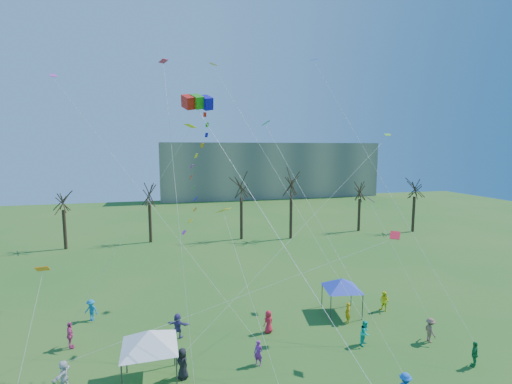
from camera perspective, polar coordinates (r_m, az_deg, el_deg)
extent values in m
cube|color=gray|center=(101.31, 2.15, 3.58)|extent=(60.00, 14.00, 15.00)
cylinder|color=black|center=(54.68, -28.28, -5.31)|extent=(0.44, 0.44, 5.35)
cylinder|color=black|center=(53.84, -16.58, -4.83)|extent=(0.44, 0.44, 5.56)
cylinder|color=black|center=(53.39, -2.35, -4.26)|extent=(0.44, 0.44, 6.24)
cylinder|color=black|center=(53.88, 5.60, -3.95)|extent=(0.44, 0.44, 6.67)
cylinder|color=black|center=(61.08, 16.16, -3.55)|extent=(0.44, 0.44, 5.31)
cylinder|color=black|center=(63.47, 23.88, -3.26)|extent=(0.44, 0.44, 5.78)
cube|color=red|center=(25.28, -10.78, 13.96)|extent=(0.96, 1.36, 1.20)
cube|color=#239D14|center=(25.32, -9.39, 13.98)|extent=(0.96, 1.36, 1.20)
cube|color=#150FC2|center=(25.38, -8.00, 13.99)|extent=(0.96, 1.36, 1.20)
cylinder|color=white|center=(19.95, 2.53, -5.55)|extent=(0.02, 0.02, 19.47)
cylinder|color=#3F3F44|center=(22.42, -12.55, -26.77)|extent=(0.08, 0.08, 2.29)
cylinder|color=#3F3F44|center=(24.91, -20.05, -23.31)|extent=(0.08, 0.08, 2.29)
cylinder|color=#3F3F44|center=(24.83, -12.94, -23.16)|extent=(0.08, 0.08, 2.29)
pyramid|color=white|center=(22.80, -16.70, -21.50)|extent=(4.36, 4.36, 0.98)
cylinder|color=#3F3F44|center=(30.04, 11.87, -17.76)|extent=(0.08, 0.08, 2.08)
cylinder|color=#3F3F44|center=(30.84, 16.68, -17.24)|extent=(0.08, 0.08, 2.08)
cylinder|color=#3F3F44|center=(32.30, 10.51, -15.90)|extent=(0.08, 0.08, 2.08)
cylinder|color=#3F3F44|center=(33.04, 14.99, -15.49)|extent=(0.08, 0.08, 2.08)
pyramid|color=blue|center=(30.97, 13.59, -14.05)|extent=(3.92, 3.92, 0.89)
imported|color=#1C813E|center=(27.95, 31.59, -21.21)|extent=(1.01, 0.83, 1.61)
imported|color=silver|center=(25.11, -28.41, -24.33)|extent=(0.94, 1.62, 1.66)
imported|color=black|center=(23.74, -11.68, -25.28)|extent=(1.01, 1.08, 1.85)
imported|color=purple|center=(24.49, 0.38, -24.36)|extent=(0.70, 0.68, 1.61)
imported|color=#0DC0AB|center=(27.56, 17.08, -20.72)|extent=(1.07, 1.04, 1.74)
imported|color=#8A5D4B|center=(29.49, 26.11, -19.23)|extent=(0.80, 1.20, 1.72)
imported|color=#DF4A8E|center=(28.99, -27.60, -19.66)|extent=(0.68, 1.15, 1.84)
imported|color=#564493|center=(27.90, -12.41, -20.14)|extent=(1.73, 1.17, 1.79)
imported|color=red|center=(27.99, 2.00, -20.01)|extent=(0.98, 0.86, 1.68)
imported|color=orange|center=(30.11, 14.45, -18.24)|extent=(0.48, 0.65, 1.64)
imported|color=#FFF91A|center=(32.89, 19.85, -16.15)|extent=(0.94, 1.02, 1.69)
imported|color=#1678B5|center=(32.33, -24.88, -16.78)|extent=(1.29, 1.09, 1.73)
cube|color=orange|center=(21.16, -30.99, -10.49)|extent=(0.66, 0.75, 0.42)
cylinder|color=white|center=(20.82, -32.92, -20.17)|extent=(0.01, 0.01, 6.90)
cube|color=#E3257D|center=(28.50, -14.59, 19.63)|extent=(0.74, 0.78, 0.21)
cylinder|color=white|center=(22.35, -12.62, -0.77)|extent=(0.01, 0.01, 21.43)
cube|color=yellow|center=(21.17, -5.20, -2.91)|extent=(0.92, 0.94, 0.30)
cylinder|color=white|center=(20.22, -1.00, -16.12)|extent=(0.01, 0.01, 9.81)
cube|color=#17AFA0|center=(26.89, 1.59, 10.99)|extent=(0.71, 0.66, 0.38)
cylinder|color=white|center=(23.14, 10.83, -6.09)|extent=(0.01, 0.01, 18.09)
cube|color=#2A3CF2|center=(36.84, 9.32, 20.18)|extent=(0.84, 0.81, 0.23)
cylinder|color=white|center=(29.77, 18.89, 2.97)|extent=(0.01, 0.01, 26.29)
cube|color=red|center=(25.06, 21.36, -6.45)|extent=(0.93, 0.95, 0.38)
cylinder|color=white|center=(22.56, -2.41, -16.34)|extent=(0.01, 0.01, 21.28)
cube|color=#67CC30|center=(34.88, 20.32, 8.59)|extent=(0.70, 0.79, 0.23)
cylinder|color=white|center=(27.03, 8.14, -4.84)|extent=(0.01, 0.01, 24.68)
cube|color=#C738C6|center=(34.01, -29.72, 15.89)|extent=(0.63, 0.70, 0.31)
cylinder|color=white|center=(26.58, -17.60, -0.32)|extent=(0.01, 0.01, 25.49)
cube|color=yellow|center=(36.13, -6.86, 19.64)|extent=(0.81, 0.71, 0.25)
cylinder|color=white|center=(29.27, 3.44, 2.76)|extent=(0.01, 0.01, 25.78)
cube|color=#D022A0|center=(27.70, 17.81, -1.16)|extent=(0.67, 0.62, 0.39)
cylinder|color=white|center=(28.11, 22.00, -10.08)|extent=(0.01, 0.01, 9.26)
cube|color=yellow|center=(23.61, -10.46, 10.36)|extent=(0.83, 0.80, 0.23)
cylinder|color=white|center=(25.09, -19.75, -5.87)|extent=(0.01, 0.01, 15.74)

